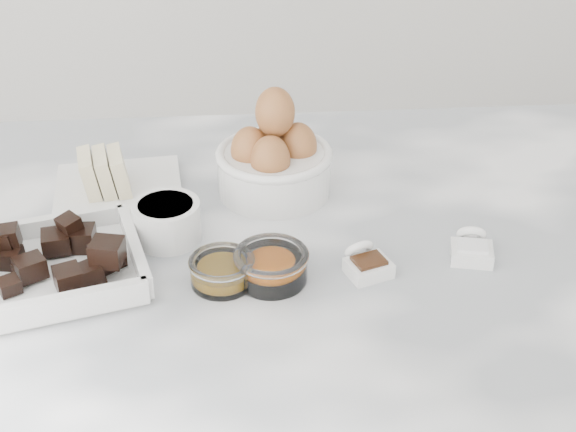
% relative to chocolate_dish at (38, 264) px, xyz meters
% --- Properties ---
extents(marble_slab, '(1.20, 0.80, 0.04)m').
position_rel_chocolate_dish_xyz_m(marble_slab, '(0.26, 0.02, -0.04)').
color(marble_slab, white).
rests_on(marble_slab, cabinet).
extents(chocolate_dish, '(0.26, 0.22, 0.06)m').
position_rel_chocolate_dish_xyz_m(chocolate_dish, '(0.00, 0.00, 0.00)').
color(chocolate_dish, white).
rests_on(chocolate_dish, marble_slab).
extents(butter_plate, '(0.18, 0.18, 0.07)m').
position_rel_chocolate_dish_xyz_m(butter_plate, '(0.06, 0.18, -0.00)').
color(butter_plate, white).
rests_on(butter_plate, marble_slab).
extents(sugar_ramekin, '(0.08, 0.08, 0.05)m').
position_rel_chocolate_dish_xyz_m(sugar_ramekin, '(0.14, 0.08, 0.00)').
color(sugar_ramekin, white).
rests_on(sugar_ramekin, marble_slab).
extents(egg_bowl, '(0.15, 0.15, 0.15)m').
position_rel_chocolate_dish_xyz_m(egg_bowl, '(0.27, 0.18, 0.02)').
color(egg_bowl, white).
rests_on(egg_bowl, marble_slab).
extents(honey_bowl, '(0.07, 0.07, 0.03)m').
position_rel_chocolate_dish_xyz_m(honey_bowl, '(0.20, -0.02, -0.01)').
color(honey_bowl, white).
rests_on(honey_bowl, marble_slab).
extents(zest_bowl, '(0.08, 0.08, 0.04)m').
position_rel_chocolate_dish_xyz_m(zest_bowl, '(0.25, -0.01, -0.00)').
color(zest_bowl, white).
rests_on(zest_bowl, marble_slab).
extents(vanilla_spoon, '(0.06, 0.07, 0.04)m').
position_rel_chocolate_dish_xyz_m(vanilla_spoon, '(0.36, -0.01, -0.01)').
color(vanilla_spoon, white).
rests_on(vanilla_spoon, marble_slab).
extents(salt_spoon, '(0.05, 0.07, 0.04)m').
position_rel_chocolate_dish_xyz_m(salt_spoon, '(0.49, 0.01, -0.01)').
color(salt_spoon, white).
rests_on(salt_spoon, marble_slab).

